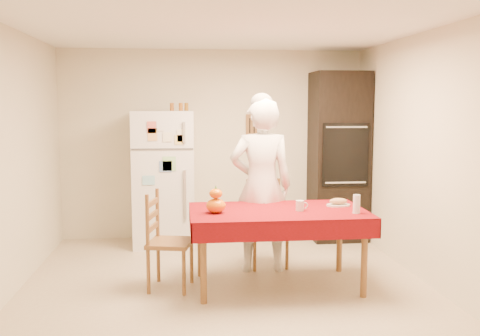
{
  "coord_description": "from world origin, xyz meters",
  "views": [
    {
      "loc": [
        -0.42,
        -4.88,
        1.77
      ],
      "look_at": [
        0.14,
        0.2,
        1.17
      ],
      "focal_mm": 40.0,
      "sensor_mm": 36.0,
      "label": 1
    }
  ],
  "objects": [
    {
      "name": "bread_loaf",
      "position": [
        1.14,
        0.27,
        0.81
      ],
      "size": [
        0.18,
        0.1,
        0.06
      ],
      "primitive_type": "ellipsoid",
      "color": "tan",
      "rests_on": "bread_plate"
    },
    {
      "name": "seated_woman",
      "position": [
        0.42,
        0.66,
        0.92
      ],
      "size": [
        0.68,
        0.45,
        1.84
      ],
      "primitive_type": "imported",
      "rotation": [
        0.0,
        0.0,
        3.12
      ],
      "color": "silver",
      "rests_on": "floor"
    },
    {
      "name": "pumpkin_lower",
      "position": [
        -0.11,
        0.06,
        0.83
      ],
      "size": [
        0.18,
        0.18,
        0.14
      ],
      "primitive_type": "ellipsoid",
      "color": "#EC3905",
      "rests_on": "dining_table"
    },
    {
      "name": "floor",
      "position": [
        0.0,
        0.0,
        0.0
      ],
      "size": [
        4.5,
        4.5,
        0.0
      ],
      "primitive_type": "plane",
      "color": "tan",
      "rests_on": "ground"
    },
    {
      "name": "spice_jar_mid",
      "position": [
        -0.43,
        1.93,
        1.75
      ],
      "size": [
        0.05,
        0.05,
        0.1
      ],
      "primitive_type": "cylinder",
      "color": "#95541B",
      "rests_on": "refrigerator"
    },
    {
      "name": "bread_plate",
      "position": [
        1.14,
        0.27,
        0.77
      ],
      "size": [
        0.24,
        0.24,
        0.02
      ],
      "primitive_type": "cylinder",
      "color": "silver",
      "rests_on": "dining_table"
    },
    {
      "name": "wine_glass",
      "position": [
        1.2,
        -0.1,
        0.85
      ],
      "size": [
        0.07,
        0.07,
        0.18
      ],
      "primitive_type": "cylinder",
      "color": "white",
      "rests_on": "dining_table"
    },
    {
      "name": "chair_left",
      "position": [
        -0.6,
        0.2,
        0.51
      ],
      "size": [
        0.48,
        0.5,
        0.95
      ],
      "rotation": [
        0.0,
        0.0,
        1.35
      ],
      "color": "brown",
      "rests_on": "floor"
    },
    {
      "name": "pumpkin_upper",
      "position": [
        -0.11,
        0.06,
        0.95
      ],
      "size": [
        0.12,
        0.12,
        0.09
      ],
      "primitive_type": "ellipsoid",
      "color": "red",
      "rests_on": "pumpkin_lower"
    },
    {
      "name": "coffee_mug",
      "position": [
        0.7,
        0.07,
        0.81
      ],
      "size": [
        0.08,
        0.08,
        0.1
      ],
      "primitive_type": "cylinder",
      "color": "silver",
      "rests_on": "dining_table"
    },
    {
      "name": "oven_cabinet",
      "position": [
        1.63,
        1.93,
        1.1
      ],
      "size": [
        0.7,
        0.62,
        2.2
      ],
      "color": "black",
      "rests_on": "floor"
    },
    {
      "name": "dining_table",
      "position": [
        0.5,
        0.14,
        0.69
      ],
      "size": [
        1.7,
        1.0,
        0.76
      ],
      "color": "brown",
      "rests_on": "floor"
    },
    {
      "name": "spice_jar_right",
      "position": [
        -0.35,
        1.93,
        1.75
      ],
      "size": [
        0.05,
        0.05,
        0.1
      ],
      "primitive_type": "cylinder",
      "color": "brown",
      "rests_on": "refrigerator"
    },
    {
      "name": "refrigerator",
      "position": [
        -0.65,
        1.88,
        0.85
      ],
      "size": [
        0.75,
        0.74,
        1.7
      ],
      "color": "white",
      "rests_on": "floor"
    },
    {
      "name": "room_shell",
      "position": [
        0.0,
        0.0,
        1.62
      ],
      "size": [
        4.02,
        4.52,
        2.51
      ],
      "color": "beige",
      "rests_on": "ground"
    },
    {
      "name": "spice_jar_left",
      "position": [
        -0.54,
        1.93,
        1.75
      ],
      "size": [
        0.05,
        0.05,
        0.1
      ],
      "primitive_type": "cylinder",
      "color": "brown",
      "rests_on": "refrigerator"
    },
    {
      "name": "chair_far",
      "position": [
        0.5,
        0.88,
        0.51
      ],
      "size": [
        0.46,
        0.44,
        0.95
      ],
      "rotation": [
        0.0,
        0.0,
        0.11
      ],
      "color": "brown",
      "rests_on": "floor"
    }
  ]
}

